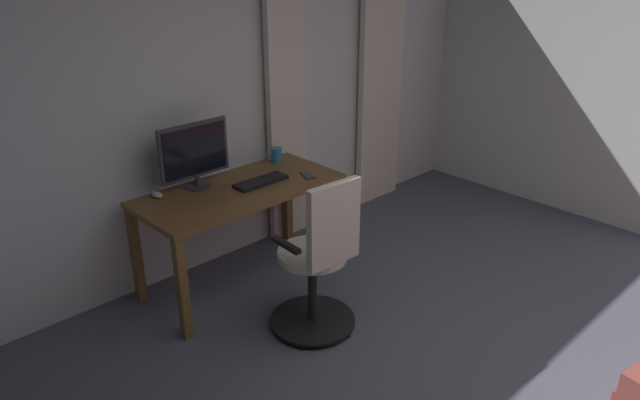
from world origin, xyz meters
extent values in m
cube|color=silver|center=(0.00, -2.63, 1.26)|extent=(5.38, 0.10, 2.52)
cube|color=beige|center=(-1.61, -2.52, 1.10)|extent=(0.53, 0.06, 2.19)
cube|color=beige|center=(-0.47, -2.52, 1.10)|extent=(0.36, 0.06, 2.19)
cube|color=brown|center=(0.29, -2.15, 0.73)|extent=(1.44, 0.67, 0.04)
cube|color=brown|center=(-0.39, -1.85, 0.36)|extent=(0.06, 0.06, 0.71)
cube|color=brown|center=(0.97, -1.85, 0.36)|extent=(0.06, 0.06, 0.71)
cube|color=brown|center=(-0.39, -2.44, 0.36)|extent=(0.06, 0.06, 0.71)
cube|color=brown|center=(0.97, -2.44, 0.36)|extent=(0.06, 0.06, 0.71)
cylinder|color=black|center=(0.30, -1.40, 0.04)|extent=(0.56, 0.56, 0.02)
sphere|color=black|center=(0.04, -1.38, 0.03)|extent=(0.05, 0.05, 0.05)
sphere|color=black|center=(0.21, -1.64, 0.03)|extent=(0.05, 0.05, 0.05)
sphere|color=black|center=(0.50, -1.56, 0.03)|extent=(0.05, 0.05, 0.05)
sphere|color=black|center=(0.52, -1.26, 0.03)|extent=(0.05, 0.05, 0.05)
sphere|color=black|center=(0.24, -1.15, 0.03)|extent=(0.05, 0.05, 0.05)
cylinder|color=black|center=(0.30, -1.40, 0.27)|extent=(0.06, 0.06, 0.46)
cylinder|color=beige|center=(0.30, -1.40, 0.53)|extent=(0.47, 0.47, 0.05)
cube|color=beige|center=(0.31, -1.20, 0.81)|extent=(0.38, 0.07, 0.51)
cube|color=black|center=(0.50, -1.41, 0.66)|extent=(0.05, 0.24, 0.03)
cube|color=black|center=(0.10, -1.38, 0.66)|extent=(0.05, 0.24, 0.03)
cylinder|color=#333338|center=(0.49, -2.36, 0.76)|extent=(0.18, 0.18, 0.01)
cylinder|color=#333338|center=(0.49, -2.36, 0.80)|extent=(0.04, 0.04, 0.06)
cube|color=#333338|center=(0.49, -2.37, 1.02)|extent=(0.53, 0.03, 0.38)
cube|color=black|center=(0.49, -2.35, 1.02)|extent=(0.48, 0.01, 0.33)
cube|color=black|center=(0.13, -2.11, 0.76)|extent=(0.40, 0.14, 0.02)
ellipsoid|color=#B7BCC1|center=(0.79, -2.39, 0.77)|extent=(0.06, 0.10, 0.04)
cube|color=#333338|center=(-0.20, -1.98, 0.76)|extent=(0.12, 0.16, 0.01)
cylinder|color=teal|center=(-0.24, -2.38, 0.81)|extent=(0.09, 0.09, 0.11)
torus|color=teal|center=(-0.18, -2.38, 0.81)|extent=(0.07, 0.01, 0.07)
camera|label=1|loc=(2.49, 0.96, 2.32)|focal=33.00mm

